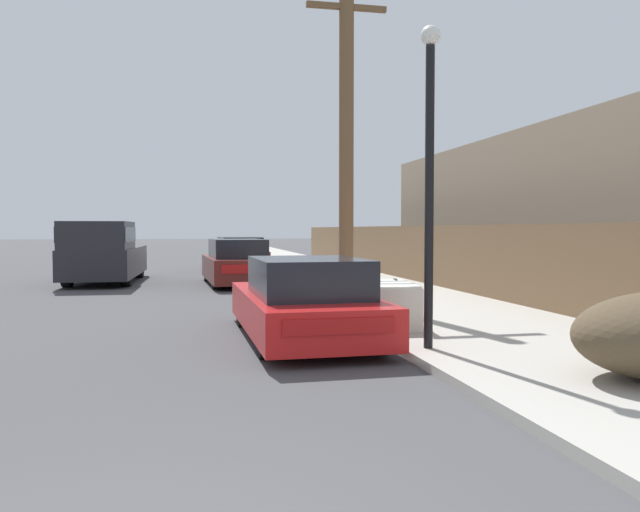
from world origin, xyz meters
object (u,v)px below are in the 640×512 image
discarded_fridge (391,304)px  utility_pole (346,135)px  car_parked_far (239,255)px  pickup_truck (103,253)px  parked_sports_car_red (304,302)px  car_parked_mid (237,263)px  street_lamp (430,161)px

discarded_fridge → utility_pole: (0.13, 3.57, 3.34)m
car_parked_far → pickup_truck: 7.07m
discarded_fridge → parked_sports_car_red: parked_sports_car_red is taller
utility_pole → discarded_fridge: bearing=-92.1°
pickup_truck → utility_pole: utility_pole is taller
discarded_fridge → pickup_truck: 12.28m
discarded_fridge → car_parked_far: (-1.31, 16.01, 0.18)m
parked_sports_car_red → car_parked_mid: (-0.34, 9.86, 0.08)m
discarded_fridge → car_parked_mid: (-1.88, 9.43, 0.19)m
discarded_fridge → street_lamp: street_lamp is taller
car_parked_mid → car_parked_far: size_ratio=1.00×
parked_sports_car_red → car_parked_mid: bearing=90.7°
car_parked_far → street_lamp: bearing=-89.4°
discarded_fridge → pickup_truck: pickup_truck is taller
discarded_fridge → car_parked_mid: size_ratio=0.37×
pickup_truck → utility_pole: 9.82m
car_parked_mid → pickup_truck: bearing=159.5°
car_parked_far → utility_pole: size_ratio=0.65×
parked_sports_car_red → utility_pole: size_ratio=0.63×
car_parked_far → pickup_truck: (-4.67, -5.30, 0.32)m
discarded_fridge → parked_sports_car_red: (-1.54, -0.43, 0.11)m
utility_pole → street_lamp: 5.78m
car_parked_far → street_lamp: street_lamp is taller
discarded_fridge → utility_pole: 4.89m
car_parked_mid → car_parked_far: 6.61m
parked_sports_car_red → pickup_truck: (-4.43, 11.14, 0.39)m
discarded_fridge → car_parked_far: bearing=101.2°
pickup_truck → parked_sports_car_red: bearing=113.5°
car_parked_far → parked_sports_car_red: bearing=-93.9°
car_parked_mid → street_lamp: size_ratio=1.09×
parked_sports_car_red → utility_pole: utility_pole is taller
pickup_truck → discarded_fridge: bearing=120.9°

